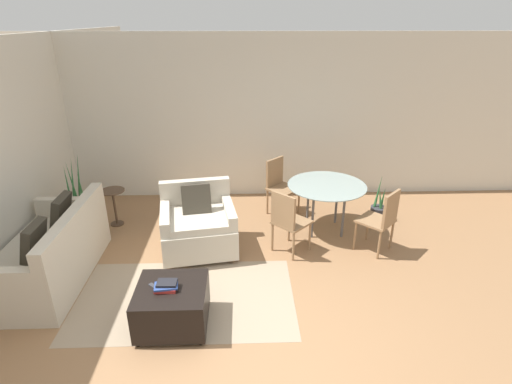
% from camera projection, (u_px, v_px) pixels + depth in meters
% --- Properties ---
extents(ground_plane, '(20.00, 20.00, 0.00)m').
position_uv_depth(ground_plane, '(239.00, 348.00, 3.87)').
color(ground_plane, '#936B47').
extents(wall_back, '(12.00, 0.06, 2.75)m').
position_uv_depth(wall_back, '(239.00, 119.00, 6.72)').
color(wall_back, beige).
rests_on(wall_back, ground_plane).
extents(area_rug, '(2.46, 1.44, 0.01)m').
position_uv_depth(area_rug, '(186.00, 298.00, 4.56)').
color(area_rug, gray).
rests_on(area_rug, ground_plane).
extents(couch, '(0.94, 1.80, 0.91)m').
position_uv_depth(couch, '(50.00, 256.00, 4.80)').
color(couch, beige).
rests_on(couch, ground_plane).
extents(armchair, '(1.09, 1.03, 0.92)m').
position_uv_depth(armchair, '(198.00, 226.00, 5.38)').
color(armchair, beige).
rests_on(armchair, ground_plane).
extents(ottoman, '(0.71, 0.67, 0.46)m').
position_uv_depth(ottoman, '(172.00, 305.00, 4.07)').
color(ottoman, black).
rests_on(ottoman, ground_plane).
extents(book_stack, '(0.25, 0.17, 0.08)m').
position_uv_depth(book_stack, '(166.00, 286.00, 3.96)').
color(book_stack, '#B72D28').
rests_on(book_stack, ottoman).
extents(tv_remote_primary, '(0.14, 0.13, 0.01)m').
position_uv_depth(tv_remote_primary, '(155.00, 287.00, 4.00)').
color(tv_remote_primary, '#333338').
rests_on(tv_remote_primary, ottoman).
extents(potted_plant, '(0.36, 0.36, 1.18)m').
position_uv_depth(potted_plant, '(80.00, 213.00, 6.00)').
color(potted_plant, '#333338').
rests_on(potted_plant, ground_plane).
extents(side_table, '(0.36, 0.36, 0.57)m').
position_uv_depth(side_table, '(114.00, 201.00, 6.03)').
color(side_table, '#4C3828').
rests_on(side_table, ground_plane).
extents(dining_table, '(1.13, 1.13, 0.73)m').
position_uv_depth(dining_table, '(326.00, 190.00, 5.77)').
color(dining_table, '#8C9E99').
rests_on(dining_table, ground_plane).
extents(dining_chair_near_left, '(0.59, 0.59, 0.90)m').
position_uv_depth(dining_chair_near_left, '(288.00, 219.00, 5.23)').
color(dining_chair_near_left, '#93704C').
rests_on(dining_chair_near_left, ground_plane).
extents(dining_chair_near_right, '(0.59, 0.59, 0.90)m').
position_uv_depth(dining_chair_near_right, '(382.00, 217.00, 5.27)').
color(dining_chair_near_right, '#93704C').
rests_on(dining_chair_near_right, ground_plane).
extents(dining_chair_far_left, '(0.59, 0.59, 0.90)m').
position_uv_depth(dining_chair_far_left, '(279.00, 183.00, 6.38)').
color(dining_chair_far_left, '#93704C').
rests_on(dining_chair_far_left, ground_plane).
extents(potted_plant_small, '(0.25, 0.25, 0.74)m').
position_uv_depth(potted_plant_small, '(378.00, 211.00, 6.23)').
color(potted_plant_small, '#333338').
rests_on(potted_plant_small, ground_plane).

